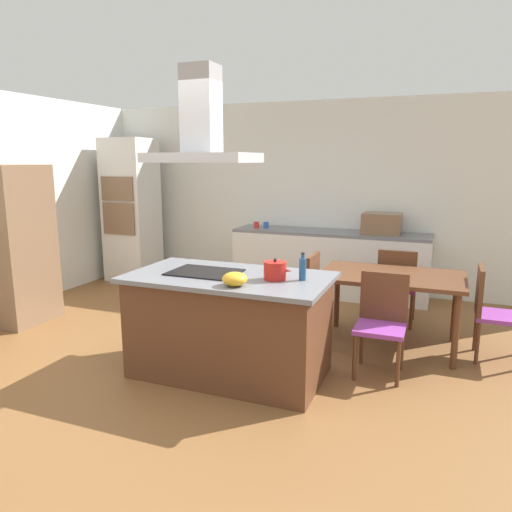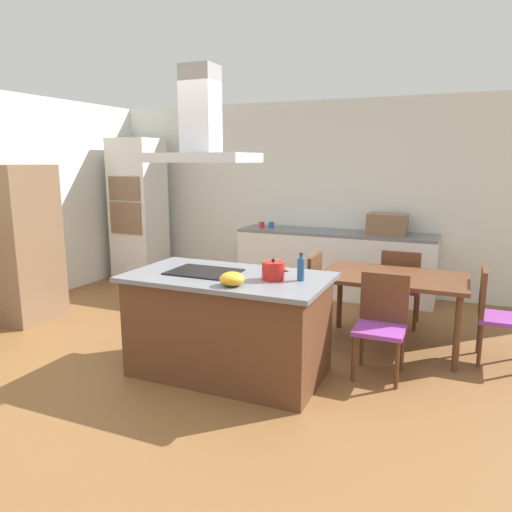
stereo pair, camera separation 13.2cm
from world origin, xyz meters
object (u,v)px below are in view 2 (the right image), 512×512
object	(u,v)px
dining_table	(393,283)
range_hood	(201,132)
olive_oil_bottle	(301,269)
mixing_bowl	(232,279)
coffee_mug_blue	(271,225)
countertop_microwave	(387,224)
cooktop	(204,272)
chair_at_right_end	(494,310)
chair_at_left_end	(305,289)
wall_oven_stack	(139,210)
chair_facing_back_wall	(401,283)
refrigerator	(16,243)
coffee_mug_red	(262,225)
chair_facing_island	(382,318)
tea_kettle	(273,271)

from	to	relation	value
dining_table	range_hood	bearing A→B (deg)	-140.80
olive_oil_bottle	range_hood	size ratio (longest dim) A/B	0.26
mixing_bowl	coffee_mug_blue	xyz separation A→B (m)	(-0.91, 3.16, -0.01)
countertop_microwave	range_hood	bearing A→B (deg)	-111.76
cooktop	chair_at_right_end	distance (m)	2.70
countertop_microwave	chair_at_left_end	world-z (taller)	countertop_microwave
coffee_mug_blue	range_hood	world-z (taller)	range_hood
wall_oven_stack	chair_at_left_end	size ratio (longest dim) A/B	2.47
countertop_microwave	chair_facing_back_wall	distance (m)	1.19
olive_oil_bottle	coffee_mug_blue	bearing A→B (deg)	115.97
refrigerator	chair_at_left_end	distance (m)	3.42
mixing_bowl	coffee_mug_red	distance (m)	3.29
cooktop	countertop_microwave	world-z (taller)	countertop_microwave
olive_oil_bottle	coffee_mug_red	world-z (taller)	olive_oil_bottle
coffee_mug_red	chair_at_left_end	size ratio (longest dim) A/B	0.10
cooktop	chair_facing_back_wall	world-z (taller)	cooktop
olive_oil_bottle	wall_oven_stack	distance (m)	4.38
coffee_mug_blue	coffee_mug_red	bearing A→B (deg)	-165.42
countertop_microwave	range_hood	xyz separation A→B (m)	(-1.15, -2.88, 1.06)
dining_table	coffee_mug_red	bearing A→B (deg)	142.37
coffee_mug_red	chair_facing_island	world-z (taller)	coffee_mug_red
wall_oven_stack	olive_oil_bottle	bearing A→B (deg)	-36.16
chair_at_right_end	chair_facing_island	size ratio (longest dim) A/B	1.00
mixing_bowl	countertop_microwave	xyz separation A→B (m)	(0.72, 3.19, 0.09)
wall_oven_stack	chair_facing_island	xyz separation A→B (m)	(4.14, -2.11, -0.59)
countertop_microwave	coffee_mug_red	distance (m)	1.77
chair_facing_back_wall	tea_kettle	bearing A→B (deg)	-113.58
countertop_microwave	chair_at_right_end	size ratio (longest dim) A/B	0.56
refrigerator	dining_table	size ratio (longest dim) A/B	1.30
chair_facing_back_wall	range_hood	size ratio (longest dim) A/B	0.99
wall_oven_stack	chair_facing_back_wall	distance (m)	4.25
tea_kettle	chair_facing_island	distance (m)	1.08
cooktop	chair_facing_island	size ratio (longest dim) A/B	0.67
wall_oven_stack	refrigerator	bearing A→B (deg)	-92.04
olive_oil_bottle	chair_at_left_end	world-z (taller)	olive_oil_bottle
cooktop	tea_kettle	xyz separation A→B (m)	(0.66, -0.00, 0.07)
olive_oil_bottle	range_hood	world-z (taller)	range_hood
mixing_bowl	chair_facing_island	xyz separation A→B (m)	(1.04, 0.84, -0.45)
dining_table	chair_facing_back_wall	xyz separation A→B (m)	(-0.00, 0.67, -0.16)
olive_oil_bottle	chair_facing_island	world-z (taller)	olive_oil_bottle
tea_kettle	chair_facing_island	world-z (taller)	tea_kettle
chair_facing_island	range_hood	xyz separation A→B (m)	(-1.47, -0.53, 1.59)
cooktop	countertop_microwave	distance (m)	3.10
mixing_bowl	chair_at_right_end	xyz separation A→B (m)	(1.96, 1.51, -0.45)
coffee_mug_red	coffee_mug_blue	world-z (taller)	same
countertop_microwave	wall_oven_stack	world-z (taller)	wall_oven_stack
refrigerator	chair_at_left_end	world-z (taller)	refrigerator
coffee_mug_red	chair_at_left_end	world-z (taller)	coffee_mug_red
countertop_microwave	chair_facing_back_wall	world-z (taller)	countertop_microwave
chair_facing_island	range_hood	distance (m)	2.23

